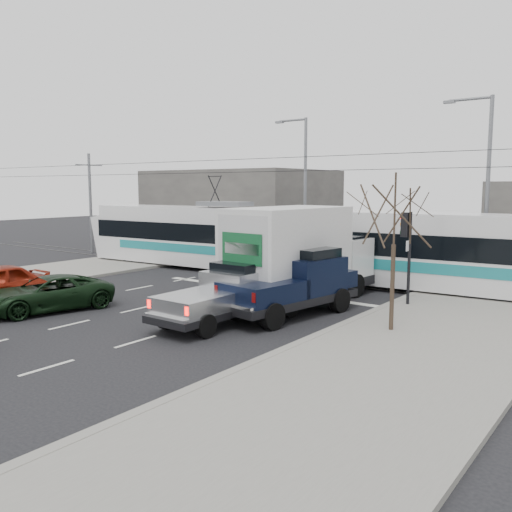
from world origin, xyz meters
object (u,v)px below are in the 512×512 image
Objects in this scene: street_lamp_far at (303,180)px; navy_pickup at (295,282)px; green_car at (48,294)px; bare_tree at (395,216)px; box_truck at (297,256)px; street_lamp_near at (484,178)px; tram at (287,241)px; silver_pickup at (228,293)px; traffic_signal at (407,238)px.

navy_pickup is (7.82, -13.04, -3.92)m from street_lamp_far.
bare_tree is at bearing 35.56° from green_car.
street_lamp_far reaches higher than box_truck.
bare_tree is 0.56× the size of street_lamp_near.
bare_tree is 1.05× the size of green_car.
bare_tree is at bearing 2.22° from navy_pickup.
tram reaches higher than bare_tree.
green_car is at bearing -155.09° from silver_pickup.
navy_pickup is at bearing 59.45° from silver_pickup.
bare_tree reaches higher than traffic_signal.
street_lamp_near reaches higher than navy_pickup.
street_lamp_near is 1.61× the size of silver_pickup.
street_lamp_near is at bearing 83.59° from traffic_signal.
tram is (2.95, -6.28, -3.24)m from street_lamp_far.
box_truck reaches higher than silver_pickup.
street_lamp_far is at bearing 131.12° from bare_tree.
green_car is at bearing -137.82° from navy_pickup.
box_truck is 9.79m from green_car.
tram is 8.36m from navy_pickup.
traffic_signal is 0.40× the size of street_lamp_far.
silver_pickup is 7.15m from green_car.
tram is (-8.55, -4.28, -3.24)m from street_lamp_near.
street_lamp_far is (-11.79, 13.50, 1.32)m from bare_tree.
silver_pickup is at bearing -112.31° from navy_pickup.
silver_pickup is at bearing -125.95° from traffic_signal.
navy_pickup is (4.87, -6.76, -0.68)m from tram.
silver_pickup is 0.93× the size of navy_pickup.
green_car is (-11.54, -16.21, -4.45)m from street_lamp_near.
bare_tree is 17.97m from street_lamp_far.
navy_pickup is at bearing 173.38° from bare_tree.
street_lamp_far is 1.50× the size of navy_pickup.
bare_tree is at bearing -88.58° from street_lamp_near.
street_lamp_far is 15.70m from navy_pickup.
street_lamp_far is at bearing 138.28° from traffic_signal.
traffic_signal is at bearing 60.15° from navy_pickup.
green_car is at bearing -158.28° from bare_tree.
bare_tree is 0.83× the size of navy_pickup.
street_lamp_near is 14.77m from silver_pickup.
street_lamp_near is 12.28m from navy_pickup.
street_lamp_near is 10.09m from tram.
street_lamp_near and street_lamp_far have the same top height.
bare_tree is 4.76m from navy_pickup.
box_truck is at bearing -58.91° from street_lamp_far.
tram is 3.26× the size of box_truck.
tram is at bearing 112.00° from silver_pickup.
navy_pickup reaches higher than silver_pickup.
box_truck is at bearing -116.26° from street_lamp_near.
tram reaches higher than traffic_signal.
box_truck is (-3.79, -1.89, -0.81)m from traffic_signal.
traffic_signal is 4.79m from navy_pickup.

